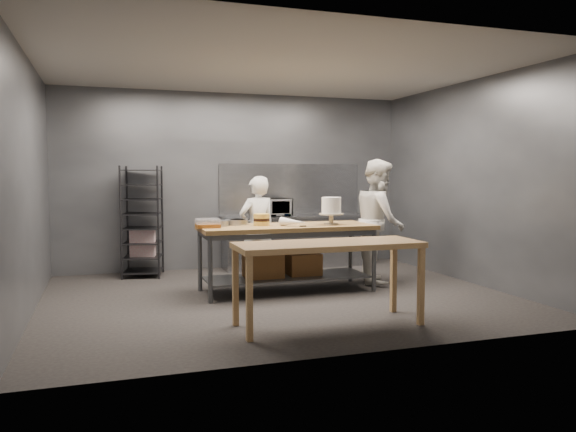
% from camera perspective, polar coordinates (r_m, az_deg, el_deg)
% --- Properties ---
extents(ground, '(6.00, 6.00, 0.00)m').
position_cam_1_polar(ground, '(7.53, -0.93, -8.15)').
color(ground, black).
rests_on(ground, ground).
extents(back_wall, '(6.00, 0.04, 3.00)m').
position_cam_1_polar(back_wall, '(9.77, -5.33, 3.57)').
color(back_wall, '#4C4F54').
rests_on(back_wall, ground).
extents(work_table, '(2.40, 0.90, 0.92)m').
position_cam_1_polar(work_table, '(7.75, -0.39, -3.50)').
color(work_table, brown).
rests_on(work_table, ground).
extents(near_counter, '(2.00, 0.70, 0.90)m').
position_cam_1_polar(near_counter, '(6.01, 4.15, -3.49)').
color(near_counter, brown).
rests_on(near_counter, ground).
extents(back_counter, '(2.60, 0.60, 0.90)m').
position_cam_1_polar(back_counter, '(9.81, 0.84, -2.55)').
color(back_counter, slate).
rests_on(back_counter, ground).
extents(splashback_panel, '(2.60, 0.02, 0.90)m').
position_cam_1_polar(splashback_panel, '(10.03, 0.28, 2.75)').
color(splashback_panel, slate).
rests_on(splashback_panel, back_counter).
extents(speed_rack, '(0.72, 0.76, 1.75)m').
position_cam_1_polar(speed_rack, '(9.17, -14.58, -0.63)').
color(speed_rack, black).
rests_on(speed_rack, ground).
extents(chef_behind, '(0.66, 0.51, 1.59)m').
position_cam_1_polar(chef_behind, '(8.31, -3.14, -1.41)').
color(chef_behind, silver).
rests_on(chef_behind, ground).
extents(chef_right, '(0.97, 1.09, 1.84)m').
position_cam_1_polar(chef_right, '(8.48, 9.25, -0.51)').
color(chef_right, white).
rests_on(chef_right, ground).
extents(microwave, '(0.54, 0.37, 0.30)m').
position_cam_1_polar(microwave, '(9.63, -1.36, 0.90)').
color(microwave, black).
rests_on(microwave, back_counter).
extents(frosted_cake_stand, '(0.34, 0.34, 0.38)m').
position_cam_1_polar(frosted_cake_stand, '(7.80, 4.42, 0.89)').
color(frosted_cake_stand, '#B6AA91').
rests_on(frosted_cake_stand, work_table).
extents(layer_cake, '(0.22, 0.22, 0.16)m').
position_cam_1_polar(layer_cake, '(7.67, -2.70, -0.37)').
color(layer_cake, gold).
rests_on(layer_cake, work_table).
extents(cake_pans, '(0.54, 0.37, 0.07)m').
position_cam_1_polar(cake_pans, '(7.75, -5.71, -0.65)').
color(cake_pans, gray).
rests_on(cake_pans, work_table).
extents(piping_bag, '(0.34, 0.36, 0.12)m').
position_cam_1_polar(piping_bag, '(7.53, 0.54, -0.61)').
color(piping_bag, white).
rests_on(piping_bag, work_table).
extents(offset_spatula, '(0.36, 0.02, 0.02)m').
position_cam_1_polar(offset_spatula, '(7.52, 2.15, -1.04)').
color(offset_spatula, slate).
rests_on(offset_spatula, work_table).
extents(pastry_clamshells, '(0.33, 0.38, 0.11)m').
position_cam_1_polar(pastry_clamshells, '(7.49, -8.16, -0.71)').
color(pastry_clamshells, '#A36920').
rests_on(pastry_clamshells, work_table).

